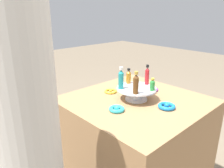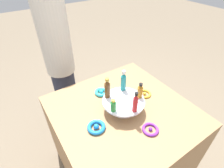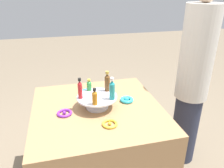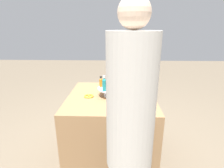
{
  "view_description": "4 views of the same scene",
  "coord_description": "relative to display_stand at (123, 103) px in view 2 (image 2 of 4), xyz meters",
  "views": [
    {
      "loc": [
        -0.92,
        1.1,
        1.35
      ],
      "look_at": [
        -0.05,
        0.28,
        0.93
      ],
      "focal_mm": 35.0,
      "sensor_mm": 36.0,
      "label": 1
    },
    {
      "loc": [
        -0.52,
        -0.65,
        1.61
      ],
      "look_at": [
        -0.02,
        0.11,
        0.9
      ],
      "focal_mm": 28.0,
      "sensor_mm": 36.0,
      "label": 2
    },
    {
      "loc": [
        1.31,
        -0.22,
        1.52
      ],
      "look_at": [
        -0.02,
        0.11,
        0.9
      ],
      "focal_mm": 35.0,
      "sensor_mm": 36.0,
      "label": 3
    },
    {
      "loc": [
        -0.06,
        1.68,
        1.42
      ],
      "look_at": [
        -0.01,
        0.07,
        0.89
      ],
      "focal_mm": 28.0,
      "sensor_mm": 36.0,
      "label": 4
    }
  ],
  "objects": [
    {
      "name": "ribbon_bow_gold",
      "position": [
        0.23,
        0.04,
        -0.05
      ],
      "size": [
        0.1,
        0.1,
        0.02
      ],
      "color": "gold",
      "rests_on": "party_table"
    },
    {
      "name": "bottle_red",
      "position": [
        0.0,
        -0.11,
        0.09
      ],
      "size": [
        0.03,
        0.03,
        0.15
      ],
      "color": "#B21E23",
      "rests_on": "display_stand"
    },
    {
      "name": "party_table",
      "position": [
        0.0,
        0.0,
        -0.43
      ],
      "size": [
        0.89,
        0.89,
        0.74
      ],
      "color": "#9E754C",
      "rests_on": "ground_plane"
    },
    {
      "name": "display_stand",
      "position": [
        0.0,
        0.0,
        0.0
      ],
      "size": [
        0.28,
        0.28,
        0.09
      ],
      "color": "silver",
      "rests_on": "party_table"
    },
    {
      "name": "bottle_green",
      "position": [
        -0.1,
        -0.04,
        0.07
      ],
      "size": [
        0.03,
        0.03,
        0.09
      ],
      "color": "#288438",
      "rests_on": "display_stand"
    },
    {
      "name": "bottle_teal",
      "position": [
        0.06,
        0.09,
        0.1
      ],
      "size": [
        0.04,
        0.04,
        0.15
      ],
      "color": "teal",
      "rests_on": "display_stand"
    },
    {
      "name": "ribbon_bow_blue",
      "position": [
        -0.23,
        -0.04,
        -0.05
      ],
      "size": [
        0.11,
        0.11,
        0.03
      ],
      "color": "blue",
      "rests_on": "party_table"
    },
    {
      "name": "person_figure",
      "position": [
        -0.14,
        0.83,
        -0.01
      ],
      "size": [
        0.27,
        0.27,
        1.56
      ],
      "rotation": [
        0.0,
        0.0,
        -1.41
      ],
      "color": "#282D42",
      "rests_on": "ground_plane"
    },
    {
      "name": "bottle_brown",
      "position": [
        -0.07,
        0.09,
        0.1
      ],
      "size": [
        0.04,
        0.04,
        0.15
      ],
      "color": "brown",
      "rests_on": "display_stand"
    },
    {
      "name": "bottle_amber",
      "position": [
        0.11,
        -0.03,
        0.08
      ],
      "size": [
        0.03,
        0.03,
        0.11
      ],
      "color": "#AD6B19",
      "rests_on": "display_stand"
    },
    {
      "name": "ribbon_bow_teal",
      "position": [
        -0.04,
        0.23,
        -0.05
      ],
      "size": [
        0.1,
        0.1,
        0.03
      ],
      "color": "#2DB7CC",
      "rests_on": "party_table"
    },
    {
      "name": "ribbon_bow_purple",
      "position": [
        0.04,
        -0.23,
        -0.05
      ],
      "size": [
        0.1,
        0.1,
        0.02
      ],
      "color": "purple",
      "rests_on": "party_table"
    },
    {
      "name": "ground_plane",
      "position": [
        0.0,
        0.0,
        -0.8
      ],
      "size": [
        12.0,
        12.0,
        0.0
      ],
      "primitive_type": "plane",
      "color": "#756651"
    }
  ]
}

